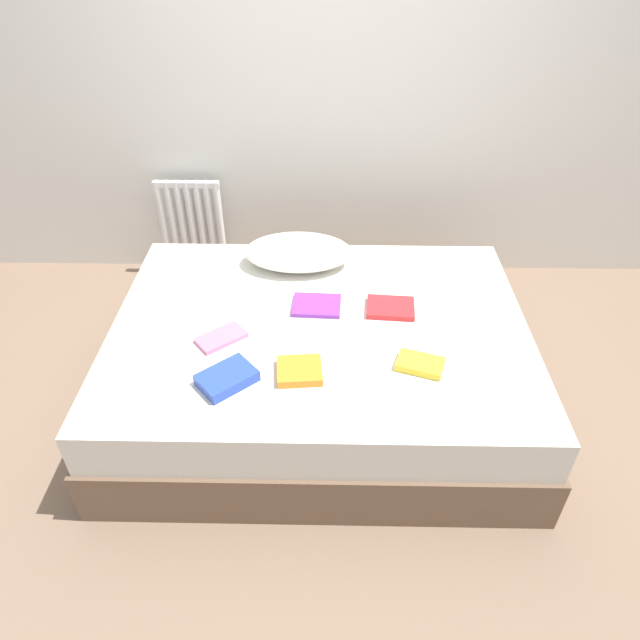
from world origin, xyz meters
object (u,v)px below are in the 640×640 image
Objects in this scene: pillow at (298,252)px; textbook_blue at (227,378)px; bed at (320,363)px; textbook_pink at (221,338)px; textbook_orange at (299,371)px; textbook_yellow at (420,364)px; textbook_purple at (317,305)px; textbook_red at (390,308)px; radiator at (192,222)px.

pillow is 2.53× the size of textbook_blue.
textbook_pink is at bearing -163.95° from bed.
pillow is 2.63× the size of textbook_pink.
textbook_blue reaches higher than textbook_orange.
textbook_yellow is at bearing -33.39° from textbook_blue.
textbook_blue is 0.97× the size of textbook_purple.
bed is 0.59m from textbook_yellow.
textbook_purple is at bearing 98.26° from bed.
textbook_purple is (-0.46, 0.43, -0.01)m from textbook_yellow.
radiator is at bearing 142.32° from textbook_red.
textbook_yellow is 0.52m from textbook_orange.
textbook_orange is 0.63m from textbook_red.
textbook_orange is (0.78, -1.55, 0.13)m from radiator.
textbook_blue is (0.48, -1.61, 0.14)m from radiator.
textbook_yellow is at bearing -49.12° from radiator.
textbook_orange is (-0.08, -0.35, 0.27)m from bed.
radiator reaches higher than textbook_blue.
textbook_red reaches higher than textbook_pink.
pillow is 3.05× the size of textbook_orange.
bed is 3.51× the size of radiator.
textbook_purple is at bearing -51.83° from radiator.
bed is at bearing -54.32° from radiator.
radiator is at bearing 68.17° from textbook_pink.
textbook_orange is at bearing -30.41° from textbook_blue.
textbook_purple is at bearing 15.12° from textbook_blue.
textbook_purple is (-0.02, 0.13, 0.26)m from bed.
textbook_red is (0.47, -0.41, -0.07)m from pillow.
textbook_pink is (-0.32, -0.65, -0.07)m from pillow.
textbook_blue reaches higher than bed.
textbook_orange is at bearing -70.55° from textbook_pink.
radiator is 1.40m from textbook_pink.
textbook_yellow is (0.44, -0.30, 0.27)m from bed.
textbook_purple is at bearing 77.47° from textbook_orange.
pillow is at bearing 108.26° from textbook_purple.
pillow reaches higher than textbook_pink.
textbook_orange reaches higher than bed.
textbook_orange is 0.86× the size of textbook_pink.
textbook_blue reaches higher than textbook_yellow.
bed is 8.53× the size of textbook_purple.
pillow reaches higher than textbook_yellow.
textbook_blue is at bearing -153.77° from textbook_yellow.
textbook_red is (0.72, 0.52, -0.01)m from textbook_blue.
textbook_blue is 0.65m from textbook_purple.
bed is at bearing -78.90° from textbook_purple.
textbook_red is 0.36m from textbook_purple.
textbook_blue is (-0.38, -0.41, 0.28)m from bed.
textbook_yellow is 0.90× the size of textbook_pink.
textbook_pink is at bearing 62.78° from textbook_blue.
textbook_blue is (-0.81, -0.11, 0.01)m from textbook_yellow.
radiator is 2.50× the size of textbook_blue.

